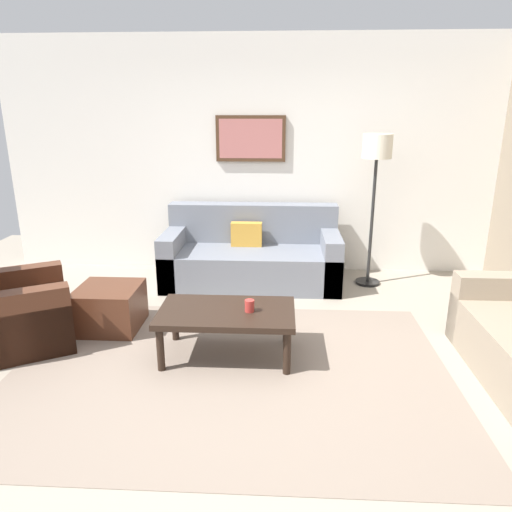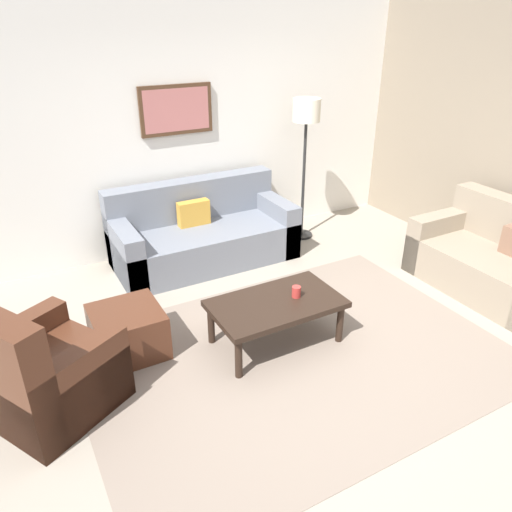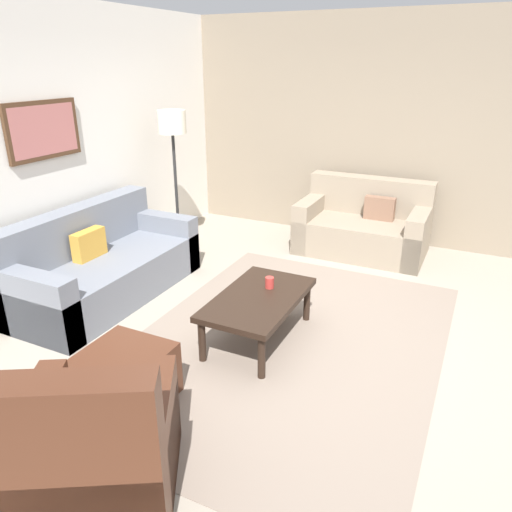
{
  "view_description": "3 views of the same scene",
  "coord_description": "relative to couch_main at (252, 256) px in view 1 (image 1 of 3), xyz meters",
  "views": [
    {
      "loc": [
        0.38,
        -3.25,
        1.96
      ],
      "look_at": [
        0.2,
        0.22,
        0.88
      ],
      "focal_mm": 33.21,
      "sensor_mm": 36.0,
      "label": 1
    },
    {
      "loc": [
        -1.89,
        -2.75,
        2.58
      ],
      "look_at": [
        -0.18,
        0.35,
        0.82
      ],
      "focal_mm": 34.44,
      "sensor_mm": 36.0,
      "label": 2
    },
    {
      "loc": [
        -3.32,
        -1.3,
        2.25
      ],
      "look_at": [
        0.09,
        0.34,
        0.71
      ],
      "focal_mm": 34.07,
      "sensor_mm": 36.0,
      "label": 3
    }
  ],
  "objects": [
    {
      "name": "cup",
      "position": [
        0.1,
        -1.85,
        0.16
      ],
      "size": [
        0.08,
        0.08,
        0.1
      ],
      "primitive_type": "cylinder",
      "color": "#B2332D",
      "rests_on": "coffee_table"
    },
    {
      "name": "coffee_table",
      "position": [
        -0.09,
        -1.84,
        0.06
      ],
      "size": [
        1.1,
        0.64,
        0.41
      ],
      "color": "black",
      "rests_on": "ground_plane"
    },
    {
      "name": "area_rug",
      "position": [
        -0.05,
        -2.09,
        -0.29
      ],
      "size": [
        3.41,
        2.46,
        0.01
      ],
      "primitive_type": "cube",
      "color": "gray",
      "rests_on": "ground_plane"
    },
    {
      "name": "armchair_leather",
      "position": [
        -1.96,
        -1.77,
        0.01
      ],
      "size": [
        1.09,
        1.09,
        0.95
      ],
      "color": "#4C2819",
      "rests_on": "ground_plane"
    },
    {
      "name": "lamp_standing",
      "position": [
        1.37,
        -0.04,
        1.11
      ],
      "size": [
        0.32,
        0.32,
        1.71
      ],
      "color": "black",
      "rests_on": "ground_plane"
    },
    {
      "name": "rear_partition",
      "position": [
        -0.05,
        0.51,
        1.1
      ],
      "size": [
        6.0,
        0.12,
        2.8
      ],
      "primitive_type": "cube",
      "color": "silver",
      "rests_on": "ground_plane"
    },
    {
      "name": "framed_artwork",
      "position": [
        -0.04,
        0.42,
        1.33
      ],
      "size": [
        0.83,
        0.04,
        0.53
      ],
      "color": "#472D1C"
    },
    {
      "name": "couch_main",
      "position": [
        0.0,
        0.0,
        0.0
      ],
      "size": [
        2.01,
        0.93,
        0.88
      ],
      "color": "slate",
      "rests_on": "ground_plane"
    },
    {
      "name": "ottoman",
      "position": [
        -1.24,
        -1.36,
        -0.1
      ],
      "size": [
        0.56,
        0.56,
        0.4
      ],
      "primitive_type": "cube",
      "color": "#4C2819",
      "rests_on": "ground_plane"
    },
    {
      "name": "ground_plane",
      "position": [
        -0.05,
        -2.09,
        -0.3
      ],
      "size": [
        8.0,
        8.0,
        0.0
      ],
      "primitive_type": "plane",
      "color": "gray"
    }
  ]
}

